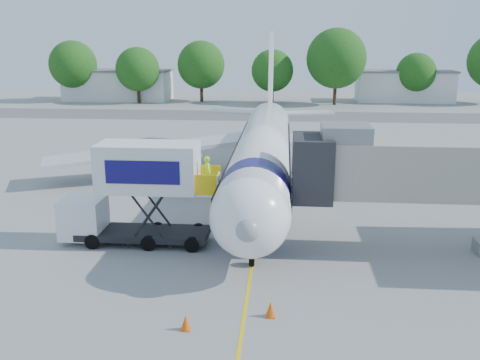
{
  "coord_description": "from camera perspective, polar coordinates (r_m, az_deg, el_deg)",
  "views": [
    {
      "loc": [
        1.43,
        -33.62,
        10.8
      ],
      "look_at": [
        -0.93,
        -5.34,
        3.2
      ],
      "focal_mm": 40.0,
      "sensor_mm": 36.0,
      "label": 1
    }
  ],
  "objects": [
    {
      "name": "ground",
      "position": [
        35.34,
        2.22,
        -2.81
      ],
      "size": [
        160.0,
        160.0,
        0.0
      ],
      "primitive_type": "plane",
      "color": "#979794",
      "rests_on": "ground"
    },
    {
      "name": "guidance_line",
      "position": [
        35.34,
        2.22,
        -2.81
      ],
      "size": [
        0.15,
        70.0,
        0.01
      ],
      "primitive_type": "cube",
      "color": "yellow",
      "rests_on": "ground"
    },
    {
      "name": "taxiway_strip",
      "position": [
        76.4,
        3.67,
        6.84
      ],
      "size": [
        120.0,
        10.0,
        0.01
      ],
      "primitive_type": "cube",
      "color": "#59595B",
      "rests_on": "ground"
    },
    {
      "name": "aircraft",
      "position": [
        38.57,
        2.54,
        3.23
      ],
      "size": [
        34.17,
        37.73,
        11.35
      ],
      "color": "white",
      "rests_on": "ground"
    },
    {
      "name": "jet_bridge",
      "position": [
        28.16,
        18.1,
        0.98
      ],
      "size": [
        13.9,
        3.2,
        6.6
      ],
      "color": "#9E9987",
      "rests_on": "ground"
    },
    {
      "name": "catering_hiloader",
      "position": [
        28.85,
        -10.92,
        -1.47
      ],
      "size": [
        8.5,
        2.44,
        5.5
      ],
      "color": "black",
      "rests_on": "ground"
    },
    {
      "name": "safety_cone_a",
      "position": [
        21.91,
        3.28,
        -13.62
      ],
      "size": [
        0.42,
        0.42,
        0.66
      ],
      "color": "#E1500B",
      "rests_on": "ground"
    },
    {
      "name": "safety_cone_b",
      "position": [
        21.12,
        -5.81,
        -14.91
      ],
      "size": [
        0.39,
        0.39,
        0.62
      ],
      "color": "#E1500B",
      "rests_on": "ground"
    },
    {
      "name": "outbuilding_left",
      "position": [
        98.47,
        -12.84,
        9.89
      ],
      "size": [
        18.4,
        8.4,
        5.3
      ],
      "color": "silver",
      "rests_on": "ground"
    },
    {
      "name": "outbuilding_right",
      "position": [
        98.14,
        17.09,
        9.59
      ],
      "size": [
        16.4,
        7.4,
        5.3
      ],
      "color": "silver",
      "rests_on": "ground"
    },
    {
      "name": "tree_a",
      "position": [
        97.85,
        -17.39,
        11.67
      ],
      "size": [
        8.08,
        8.08,
        10.3
      ],
      "color": "#382314",
      "rests_on": "ground"
    },
    {
      "name": "tree_b",
      "position": [
        92.38,
        -10.87,
        11.52
      ],
      "size": [
        7.27,
        7.27,
        9.27
      ],
      "color": "#382314",
      "rests_on": "ground"
    },
    {
      "name": "tree_c",
      "position": [
        93.27,
        -4.17,
        12.16
      ],
      "size": [
        8.06,
        8.06,
        10.28
      ],
      "color": "#382314",
      "rests_on": "ground"
    },
    {
      "name": "tree_d",
      "position": [
        90.87,
        3.47,
        11.56
      ],
      "size": [
        6.98,
        6.98,
        8.9
      ],
      "color": "#382314",
      "rests_on": "ground"
    },
    {
      "name": "tree_e",
      "position": [
        89.76,
        10.24,
        12.64
      ],
      "size": [
        9.65,
        9.65,
        12.31
      ],
      "color": "#382314",
      "rests_on": "ground"
    },
    {
      "name": "tree_f",
      "position": [
        95.96,
        18.27,
        10.83
      ],
      "size": [
        6.53,
        6.53,
        8.32
      ],
      "color": "#382314",
      "rests_on": "ground"
    }
  ]
}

